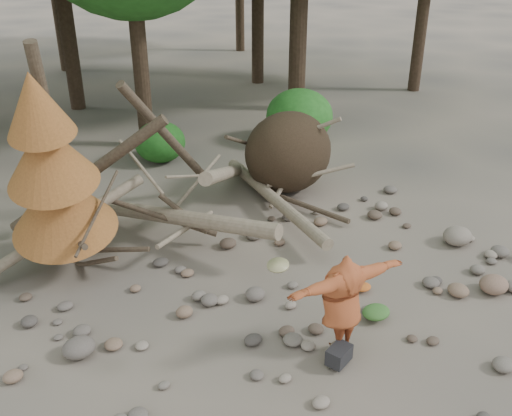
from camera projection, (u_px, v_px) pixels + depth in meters
ground at (313, 312)px, 9.70m from camera, size 120.00×120.00×0.00m
deadfall_pile at (270, 159)px, 13.44m from camera, size 8.55×5.24×3.30m
dead_conifer at (53, 172)px, 9.75m from camera, size 2.06×2.16×4.35m
bush_mid at (160, 142)px, 15.68m from camera, size 1.40×1.40×1.12m
bush_right at (299, 116)px, 17.05m from camera, size 2.00×2.00×1.60m
frisbee_thrower at (342, 302)px, 8.43m from camera, size 2.30×0.71×1.84m
backpack at (339, 358)px, 8.47m from camera, size 0.45×0.37×0.26m
cloth_green at (376, 315)px, 9.48m from camera, size 0.49×0.41×0.18m
cloth_orange at (363, 289)px, 10.20m from camera, size 0.31×0.25×0.11m
boulder_front_right at (494, 284)px, 10.15m from camera, size 0.53×0.48×0.32m
boulder_mid_right at (457, 236)px, 11.70m from camera, size 0.61×0.55×0.37m
boulder_mid_left at (79, 348)px, 8.65m from camera, size 0.50×0.45×0.30m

